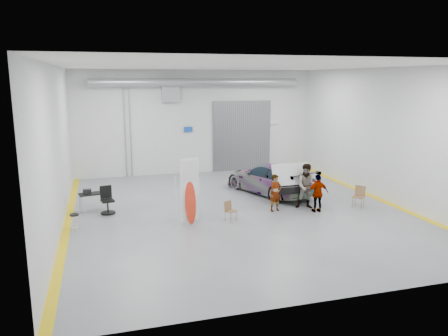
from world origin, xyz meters
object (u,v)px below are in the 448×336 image
object	(u,v)px
sedan_car	(269,178)
surfboard_display	(189,196)
shop_stool	(75,223)
office_chair	(108,202)
person_b	(307,186)
person_a	(275,193)
folding_chair_near	(231,215)
folding_chair_far	(358,201)
person_c	(318,193)
work_table	(92,193)

from	to	relation	value
sedan_car	surfboard_display	distance (m)	5.85
surfboard_display	shop_stool	xyz separation A→B (m)	(-4.19, 0.25, -0.77)
shop_stool	office_chair	world-z (taller)	office_chair
person_b	shop_stool	bearing A→B (deg)	-155.61
sedan_car	person_a	world-z (taller)	person_a
folding_chair_near	folding_chair_far	bearing A→B (deg)	-24.69
folding_chair_far	folding_chair_near	bearing A→B (deg)	-128.52
person_a	folding_chair_near	distance (m)	2.37
surfboard_display	shop_stool	world-z (taller)	surfboard_display
person_b	person_a	bearing A→B (deg)	-157.94
sedan_car	person_c	world-z (taller)	person_c
person_c	office_chair	world-z (taller)	person_c
folding_chair_near	office_chair	world-z (taller)	office_chair
person_c	surfboard_display	xyz separation A→B (m)	(-5.49, -0.03, 0.29)
person_b	person_c	xyz separation A→B (m)	(0.20, -0.61, -0.17)
person_b	work_table	xyz separation A→B (m)	(-8.90, 2.24, -0.24)
person_c	shop_stool	world-z (taller)	person_c
person_a	office_chair	size ratio (longest dim) A/B	1.40
office_chair	person_a	bearing A→B (deg)	-24.39
person_a	folding_chair_far	bearing A→B (deg)	-23.45
sedan_car	work_table	world-z (taller)	sedan_car
person_a	person_b	xyz separation A→B (m)	(1.46, 0.00, 0.19)
person_c	sedan_car	bearing A→B (deg)	-75.77
sedan_car	person_a	xyz separation A→B (m)	(-0.86, -2.83, 0.06)
sedan_car	folding_chair_near	xyz separation A→B (m)	(-3.05, -3.56, -0.49)
person_a	shop_stool	distance (m)	8.05
person_c	work_table	distance (m)	9.53
folding_chair_far	work_table	world-z (taller)	work_table
surfboard_display	folding_chair_far	size ratio (longest dim) A/B	2.90
person_a	work_table	world-z (taller)	person_a
surfboard_display	office_chair	size ratio (longest dim) A/B	2.40
work_table	office_chair	size ratio (longest dim) A/B	1.12
office_chair	surfboard_display	bearing A→B (deg)	-48.11
person_b	work_table	world-z (taller)	person_b
person_b	folding_chair_far	xyz separation A→B (m)	(2.20, -0.52, -0.69)
surfboard_display	folding_chair_far	world-z (taller)	surfboard_display
person_a	person_b	world-z (taller)	person_b
surfboard_display	office_chair	bearing A→B (deg)	129.32
person_a	folding_chair_far	xyz separation A→B (m)	(3.66, -0.52, -0.50)
person_a	person_c	xyz separation A→B (m)	(1.65, -0.61, 0.02)
person_b	surfboard_display	world-z (taller)	surfboard_display
shop_stool	office_chair	bearing A→B (deg)	58.81
person_c	work_table	size ratio (longest dim) A/B	1.27
folding_chair_far	office_chair	bearing A→B (deg)	-142.05
sedan_car	shop_stool	bearing A→B (deg)	0.13
work_table	surfboard_display	bearing A→B (deg)	-38.60
person_a	folding_chair_far	world-z (taller)	person_a
surfboard_display	shop_stool	size ratio (longest dim) A/B	4.04
sedan_car	folding_chair_far	bearing A→B (deg)	110.08
person_b	folding_chair_far	distance (m)	2.36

